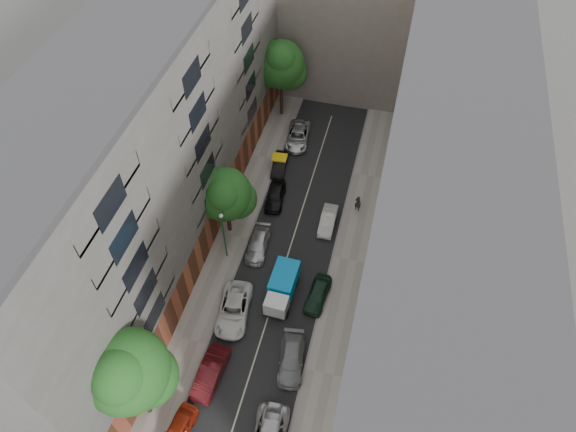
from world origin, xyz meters
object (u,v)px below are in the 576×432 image
(tarp_truck, at_px, (282,287))
(car_left_3, at_px, (258,244))
(car_right_2, at_px, (318,294))
(car_right_3, at_px, (328,220))
(car_left_4, at_px, (275,195))
(tree_far, at_px, (281,66))
(lamp_post, at_px, (223,231))
(tree_mid, at_px, (226,196))
(car_left_1, at_px, (210,373))
(pedestrian, at_px, (358,203))
(tree_near, at_px, (129,374))
(car_left_2, at_px, (234,309))
(car_right_1, at_px, (291,359))
(car_left_5, at_px, (280,164))
(car_left_0, at_px, (178,430))
(car_left_6, at_px, (298,136))

(tarp_truck, bearing_deg, car_left_3, 130.02)
(car_right_2, bearing_deg, car_right_3, 101.08)
(car_left_4, relative_size, tree_far, 0.45)
(lamp_post, bearing_deg, car_left_3, 32.06)
(car_left_3, distance_m, tree_mid, 5.45)
(car_left_1, relative_size, tree_mid, 0.62)
(car_right_2, height_order, pedestrian, pedestrian)
(car_right_3, relative_size, tree_near, 0.39)
(tarp_truck, distance_m, car_left_4, 11.02)
(car_left_2, xyz_separation_m, pedestrian, (8.01, 13.88, 0.33))
(car_left_3, height_order, car_right_1, car_right_1)
(car_left_2, xyz_separation_m, car_right_3, (5.60, 11.40, -0.10))
(car_left_1, bearing_deg, tree_mid, 106.60)
(tarp_truck, height_order, lamp_post, lamp_post)
(car_left_2, bearing_deg, tree_far, 88.88)
(pedestrian, bearing_deg, car_left_2, 82.05)
(tree_mid, relative_size, pedestrian, 3.95)
(tarp_truck, bearing_deg, car_left_2, -139.38)
(car_left_4, relative_size, tree_mid, 0.58)
(car_right_3, bearing_deg, car_left_3, -142.87)
(car_left_5, height_order, tree_far, tree_far)
(car_left_0, bearing_deg, tarp_truck, 79.93)
(car_left_6, relative_size, tree_mid, 0.70)
(car_right_1, bearing_deg, tree_far, 97.47)
(tarp_truck, distance_m, tree_near, 14.93)
(car_right_1, height_order, tree_mid, tree_mid)
(car_left_2, relative_size, car_right_1, 1.16)
(car_left_1, height_order, car_right_3, car_left_1)
(car_left_3, height_order, tree_mid, tree_mid)
(car_left_0, xyz_separation_m, car_right_3, (6.40, 21.53, -0.01))
(car_left_4, bearing_deg, tarp_truck, -77.14)
(car_left_1, relative_size, car_left_5, 1.19)
(car_left_3, height_order, car_right_3, car_right_3)
(car_left_1, relative_size, car_left_4, 1.08)
(car_left_0, distance_m, car_right_2, 15.15)
(car_right_3, bearing_deg, pedestrian, 45.10)
(car_right_2, xyz_separation_m, car_right_3, (-0.80, 8.20, -0.04))
(lamp_post, bearing_deg, car_left_6, 81.58)
(car_left_2, xyz_separation_m, tree_mid, (-3.13, 8.33, 4.16))
(car_right_2, bearing_deg, car_left_2, -147.92)
(tree_mid, bearing_deg, car_right_1, -52.20)
(car_left_4, distance_m, tree_far, 14.63)
(car_left_0, bearing_deg, tree_mid, 105.18)
(car_left_3, bearing_deg, car_right_2, -35.01)
(car_left_0, bearing_deg, car_left_1, 87.97)
(tarp_truck, height_order, car_left_1, tarp_truck)
(car_left_3, distance_m, car_right_2, 7.47)
(car_left_1, distance_m, tree_near, 7.92)
(car_right_1, bearing_deg, car_left_6, 93.83)
(tarp_truck, height_order, car_left_5, tarp_truck)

